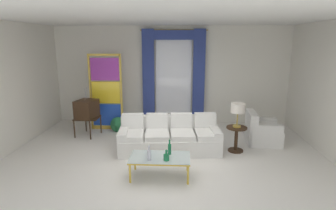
# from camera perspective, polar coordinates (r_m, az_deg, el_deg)

# --- Properties ---
(ground_plane) EXTENTS (16.00, 16.00, 0.00)m
(ground_plane) POSITION_cam_1_polar(r_m,az_deg,el_deg) (6.10, -0.70, -11.59)
(ground_plane) COLOR white
(wall_rear) EXTENTS (8.00, 0.12, 3.00)m
(wall_rear) POSITION_cam_1_polar(r_m,az_deg,el_deg) (8.66, 0.63, 6.16)
(wall_rear) COLOR white
(wall_rear) RESTS_ON ground
(wall_left) EXTENTS (0.12, 7.00, 3.00)m
(wall_left) POSITION_cam_1_polar(r_m,az_deg,el_deg) (7.42, -29.93, 3.22)
(wall_left) COLOR white
(wall_left) RESTS_ON ground
(wall_right) EXTENTS (0.12, 7.00, 3.00)m
(wall_right) POSITION_cam_1_polar(r_m,az_deg,el_deg) (7.03, 30.96, 2.64)
(wall_right) COLOR white
(wall_right) RESTS_ON ground
(ceiling_slab) EXTENTS (8.00, 7.60, 0.04)m
(ceiling_slab) POSITION_cam_1_polar(r_m,az_deg,el_deg) (6.36, -0.28, 17.35)
(ceiling_slab) COLOR white
(curtained_window) EXTENTS (2.00, 0.17, 2.70)m
(curtained_window) POSITION_cam_1_polar(r_m,az_deg,el_deg) (8.47, 1.16, 7.64)
(curtained_window) COLOR white
(curtained_window) RESTS_ON ground
(couch_white_long) EXTENTS (2.41, 1.13, 0.86)m
(couch_white_long) POSITION_cam_1_polar(r_m,az_deg,el_deg) (6.60, 0.30, -6.76)
(couch_white_long) COLOR white
(couch_white_long) RESTS_ON ground
(coffee_table) EXTENTS (1.14, 0.62, 0.41)m
(coffee_table) POSITION_cam_1_polar(r_m,az_deg,el_deg) (5.34, -1.67, -11.00)
(coffee_table) COLOR silver
(coffee_table) RESTS_ON ground
(bottle_blue_decanter) EXTENTS (0.07, 0.07, 0.29)m
(bottle_blue_decanter) POSITION_cam_1_polar(r_m,az_deg,el_deg) (5.14, -3.94, -10.15)
(bottle_blue_decanter) COLOR silver
(bottle_blue_decanter) RESTS_ON coffee_table
(bottle_crystal_tall) EXTENTS (0.11, 0.11, 0.21)m
(bottle_crystal_tall) POSITION_cam_1_polar(r_m,az_deg,el_deg) (5.14, -0.34, -10.65)
(bottle_crystal_tall) COLOR #196B3D
(bottle_crystal_tall) RESTS_ON coffee_table
(bottle_amber_squat) EXTENTS (0.06, 0.06, 0.30)m
(bottle_amber_squat) POSITION_cam_1_polar(r_m,az_deg,el_deg) (5.38, 0.32, -8.97)
(bottle_amber_squat) COLOR #196B3D
(bottle_amber_squat) RESTS_ON coffee_table
(vintage_tv) EXTENTS (0.63, 0.69, 1.35)m
(vintage_tv) POSITION_cam_1_polar(r_m,az_deg,el_deg) (7.80, -16.46, -0.94)
(vintage_tv) COLOR #382314
(vintage_tv) RESTS_ON ground
(armchair_white) EXTENTS (0.87, 0.87, 0.80)m
(armchair_white) POSITION_cam_1_polar(r_m,az_deg,el_deg) (7.44, 18.66, -5.30)
(armchair_white) COLOR white
(armchair_white) RESTS_ON ground
(stained_glass_divider) EXTENTS (0.95, 0.05, 2.20)m
(stained_glass_divider) POSITION_cam_1_polar(r_m,az_deg,el_deg) (8.15, -12.70, 2.25)
(stained_glass_divider) COLOR gold
(stained_glass_divider) RESTS_ON ground
(peacock_figurine) EXTENTS (0.44, 0.60, 0.50)m
(peacock_figurine) POSITION_cam_1_polar(r_m,az_deg,el_deg) (7.96, -10.50, -4.13)
(peacock_figurine) COLOR beige
(peacock_figurine) RESTS_ON ground
(round_side_table) EXTENTS (0.48, 0.48, 0.59)m
(round_side_table) POSITION_cam_1_polar(r_m,az_deg,el_deg) (6.71, 13.92, -6.40)
(round_side_table) COLOR #382314
(round_side_table) RESTS_ON ground
(table_lamp_brass) EXTENTS (0.32, 0.32, 0.57)m
(table_lamp_brass) POSITION_cam_1_polar(r_m,az_deg,el_deg) (6.52, 14.24, -0.81)
(table_lamp_brass) COLOR #B29338
(table_lamp_brass) RESTS_ON round_side_table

